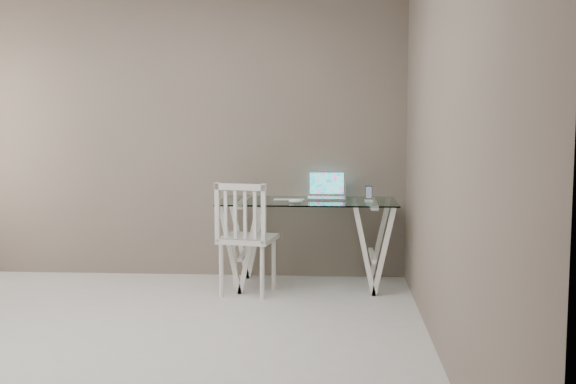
# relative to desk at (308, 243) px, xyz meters

# --- Properties ---
(room) EXTENTS (4.50, 4.52, 2.71)m
(room) POSITION_rel_desk_xyz_m (-1.20, -1.82, 1.33)
(room) COLOR beige
(room) RESTS_ON ground
(desk) EXTENTS (1.50, 0.70, 0.75)m
(desk) POSITION_rel_desk_xyz_m (0.00, 0.00, 0.00)
(desk) COLOR silver
(desk) RESTS_ON ground
(chair) EXTENTS (0.50, 0.50, 0.93)m
(chair) POSITION_rel_desk_xyz_m (-0.50, -0.33, 0.13)
(chair) COLOR silver
(chair) RESTS_ON ground
(laptop) EXTENTS (0.33, 0.28, 0.23)m
(laptop) POSITION_rel_desk_xyz_m (0.16, 0.19, 0.42)
(laptop) COLOR silver
(laptop) RESTS_ON desk
(keyboard) EXTENTS (0.27, 0.12, 0.01)m
(keyboard) POSITION_rel_desk_xyz_m (-0.16, -0.00, 0.37)
(keyboard) COLOR silver
(keyboard) RESTS_ON desk
(mouse) EXTENTS (0.12, 0.07, 0.04)m
(mouse) POSITION_rel_desk_xyz_m (-0.10, -0.18, 0.38)
(mouse) COLOR white
(mouse) RESTS_ON desk
(phone_dock) EXTENTS (0.07, 0.07, 0.13)m
(phone_dock) POSITION_rel_desk_xyz_m (0.51, -0.01, 0.40)
(phone_dock) COLOR white
(phone_dock) RESTS_ON desk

